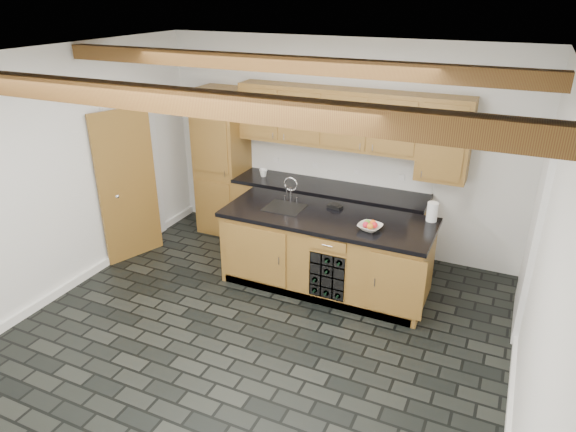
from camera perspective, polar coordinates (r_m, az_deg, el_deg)
name	(u,v)px	position (r m, az deg, el deg)	size (l,w,h in m)	color
ground	(254,338)	(5.51, -3.81, -13.36)	(5.00, 5.00, 0.00)	black
room_shell	(267,183)	(5.22, -2.34, 3.64)	(5.01, 5.00, 5.00)	white
back_cabinetry	(305,178)	(6.98, 1.93, 4.21)	(3.65, 0.62, 2.20)	olive
island	(326,252)	(6.14, 4.28, -3.98)	(2.48, 0.96, 0.93)	olive
faucet	(286,204)	(6.16, -0.26, 1.33)	(0.45, 0.40, 0.34)	black
kitchen_scale	(335,206)	(6.15, 5.24, 1.10)	(0.19, 0.13, 0.05)	black
fruit_bowl	(370,227)	(5.65, 9.09, -1.23)	(0.26, 0.26, 0.06)	beige
fruit_cluster	(370,224)	(5.63, 9.11, -0.92)	(0.16, 0.17, 0.07)	red
paper_towel	(432,212)	(5.98, 15.73, 0.45)	(0.12, 0.12, 0.22)	white
mug	(263,173)	(7.18, -2.75, 4.81)	(0.11, 0.11, 0.11)	white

